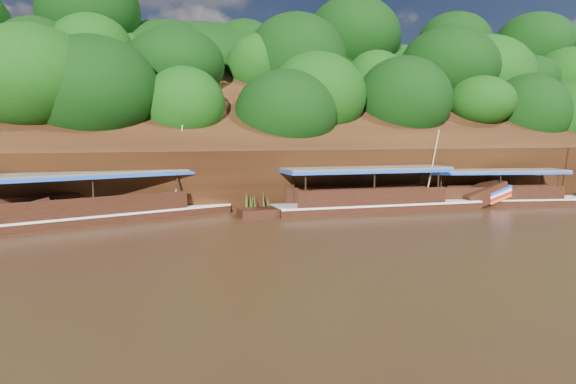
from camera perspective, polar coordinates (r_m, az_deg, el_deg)
name	(u,v)px	position (r m, az deg, el deg)	size (l,w,h in m)	color
ground	(425,232)	(28.03, 13.76, -3.93)	(160.00, 160.00, 0.00)	black
riverbank	(279,167)	(48.37, -0.96, 2.60)	(120.00, 30.06, 19.40)	black
boat_0	(514,197)	(40.34, 22.00, -0.45)	(14.54, 5.01, 6.07)	black
boat_1	(390,201)	(35.15, 10.33, -0.87)	(15.65, 3.11, 5.49)	black
boat_2	(120,209)	(32.10, -16.74, -1.66)	(17.06, 7.71, 6.18)	black
reeds	(303,196)	(34.95, 1.54, -0.36)	(49.41, 2.66, 2.02)	#2F6118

